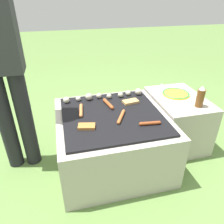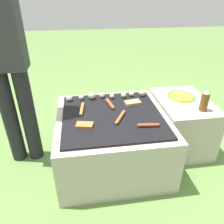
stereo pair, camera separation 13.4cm
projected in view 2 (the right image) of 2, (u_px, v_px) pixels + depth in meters
name	position (u px, v px, depth m)	size (l,w,h in m)	color
ground_plane	(112.00, 160.00, 1.89)	(14.00, 14.00, 0.00)	#608442
grill	(112.00, 139.00, 1.78)	(0.84, 0.84, 0.46)	#B2AA9E
side_ledge	(180.00, 123.00, 1.98)	(0.43, 0.61, 0.46)	#B2AA9E
person_standing	(3.00, 49.00, 1.47)	(0.28, 0.22, 1.64)	black
sausage_back_center	(110.00, 104.00, 1.79)	(0.06, 0.18, 0.03)	#A34C23
sausage_front_center	(82.00, 109.00, 1.71)	(0.05, 0.19, 0.03)	#C6753D
sausage_back_right	(120.00, 117.00, 1.60)	(0.11, 0.18, 0.02)	#B7602D
sausage_front_left	(148.00, 125.00, 1.51)	(0.16, 0.04, 0.02)	#93421E
bread_slice_center	(85.00, 125.00, 1.51)	(0.13, 0.09, 0.02)	#B27033
bread_slice_right	(133.00, 102.00, 1.81)	(0.14, 0.09, 0.02)	tan
mushroom_row	(108.00, 95.00, 1.90)	(0.69, 0.07, 0.06)	beige
plate_colorful	(181.00, 96.00, 1.92)	(0.24, 0.24, 0.02)	yellow
condiment_bottle	(205.00, 101.00, 1.68)	(0.06, 0.06, 0.18)	brown
fork_utensil	(173.00, 90.00, 2.06)	(0.06, 0.21, 0.01)	silver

